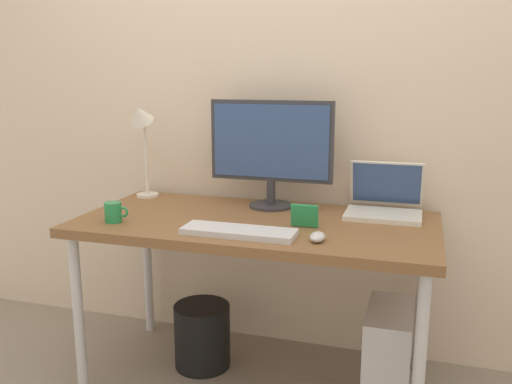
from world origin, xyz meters
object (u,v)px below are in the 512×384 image
at_px(photo_frame, 305,216).
at_px(computer_tower, 388,357).
at_px(monitor, 272,147).
at_px(mouse, 317,237).
at_px(coffee_mug, 114,212).
at_px(laptop, 385,202).
at_px(keyboard, 240,232).
at_px(desk_lamp, 142,129).
at_px(desk, 256,234).
at_px(wastebasket, 202,335).

distance_m(photo_frame, computer_tower, 0.68).
bearing_deg(photo_frame, monitor, 127.09).
relative_size(mouse, coffee_mug, 0.85).
distance_m(laptop, computer_tower, 0.65).
bearing_deg(keyboard, coffee_mug, 177.85).
bearing_deg(desk_lamp, laptop, 0.93).
relative_size(desk, mouse, 16.65).
bearing_deg(photo_frame, coffee_mug, -168.67).
relative_size(desk, monitor, 2.65).
relative_size(mouse, wastebasket, 0.30).
relative_size(desk_lamp, computer_tower, 1.13).
xyz_separation_m(monitor, mouse, (0.30, -0.45, -0.26)).
height_order(coffee_mug, photo_frame, photo_frame).
distance_m(monitor, computer_tower, 1.02).
relative_size(laptop, wastebasket, 1.07).
relative_size(photo_frame, wastebasket, 0.37).
bearing_deg(laptop, computer_tower, -77.17).
xyz_separation_m(monitor, keyboard, (-0.00, -0.46, -0.27)).
xyz_separation_m(monitor, laptop, (0.50, 0.02, -0.22)).
height_order(desk, coffee_mug, coffee_mug).
xyz_separation_m(photo_frame, wastebasket, (-0.50, 0.10, -0.64)).
bearing_deg(mouse, computer_tower, 38.20).
bearing_deg(coffee_mug, laptop, 23.25).
bearing_deg(desk_lamp, keyboard, -35.12).
bearing_deg(desk, computer_tower, -1.10).
height_order(desk_lamp, computer_tower, desk_lamp).
relative_size(laptop, mouse, 3.56).
xyz_separation_m(mouse, photo_frame, (-0.09, 0.17, 0.03)).
height_order(desk, photo_frame, photo_frame).
distance_m(desk, wastebasket, 0.61).
distance_m(desk_lamp, mouse, 1.10).
xyz_separation_m(desk, wastebasket, (-0.28, 0.05, -0.54)).
xyz_separation_m(desk, monitor, (0.00, 0.23, 0.34)).
bearing_deg(keyboard, monitor, 89.84).
bearing_deg(desk_lamp, computer_tower, -11.36).
relative_size(desk, wastebasket, 4.99).
distance_m(laptop, photo_frame, 0.42).
bearing_deg(monitor, desk, -91.19).
bearing_deg(wastebasket, desk, -10.29).
relative_size(desk_lamp, mouse, 5.28).
bearing_deg(computer_tower, desk_lamp, 168.64).
xyz_separation_m(monitor, coffee_mug, (-0.56, -0.44, -0.24)).
relative_size(laptop, computer_tower, 0.76).
distance_m(keyboard, coffee_mug, 0.56).
xyz_separation_m(laptop, photo_frame, (-0.29, -0.30, -0.01)).
height_order(photo_frame, computer_tower, photo_frame).
height_order(mouse, computer_tower, mouse).
bearing_deg(desk_lamp, mouse, -25.46).
xyz_separation_m(desk, laptop, (0.51, 0.25, 0.12)).
distance_m(keyboard, mouse, 0.30).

